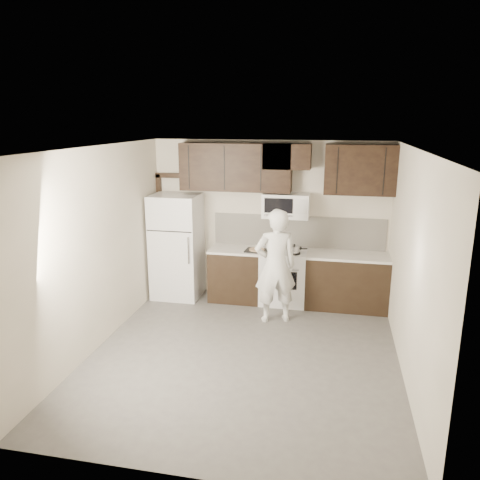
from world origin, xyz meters
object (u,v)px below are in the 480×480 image
(microwave, at_px, (286,206))
(refrigerator, at_px, (177,246))
(person, at_px, (275,266))
(stove, at_px, (283,276))

(microwave, bearing_deg, refrigerator, -174.85)
(refrigerator, relative_size, person, 1.02)
(stove, relative_size, refrigerator, 0.52)
(stove, xyz_separation_m, microwave, (-0.00, 0.12, 1.19))
(person, bearing_deg, refrigerator, -42.03)
(stove, distance_m, refrigerator, 1.90)
(stove, bearing_deg, refrigerator, -178.49)
(microwave, xyz_separation_m, person, (-0.04, -0.88, -0.77))
(microwave, distance_m, person, 1.17)
(stove, xyz_separation_m, person, (-0.04, -0.77, 0.42))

